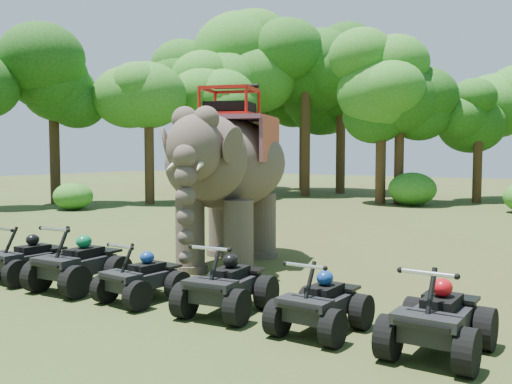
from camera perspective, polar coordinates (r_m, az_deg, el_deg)
ground at (r=12.29m, az=-3.13°, el=-9.20°), size 110.00×110.00×0.00m
elephant at (r=14.19m, az=-2.73°, el=1.78°), size 3.93×5.84×4.51m
atv_0 at (r=13.55m, az=-21.93°, el=-5.61°), size 1.29×1.71×1.22m
atv_1 at (r=12.29m, az=-17.36°, el=-6.17°), size 1.44×1.90×1.35m
atv_2 at (r=11.02m, az=-11.35°, el=-7.76°), size 1.24×1.62×1.15m
atv_3 at (r=10.01m, az=-2.96°, el=-8.52°), size 1.46×1.86×1.27m
atv_4 at (r=9.05m, az=6.48°, el=-10.22°), size 1.17×1.59×1.17m
atv_5 at (r=8.42m, az=17.81°, el=-11.08°), size 1.28×1.74×1.29m
tree_0 at (r=33.77m, az=21.32°, el=4.48°), size 4.55×4.55×6.50m
tree_22 at (r=32.91m, az=-19.54°, el=5.99°), size 5.71×5.71×8.16m
tree_23 at (r=31.30m, az=-10.65°, el=5.31°), size 4.98×4.98×7.11m
tree_24 at (r=34.55m, az=-3.26°, el=6.15°), size 5.74×5.74×8.21m
tree_25 at (r=36.41m, az=4.98°, el=7.39°), size 6.95×6.95×9.93m
tree_26 at (r=31.56m, az=12.41°, el=6.53°), size 5.95×5.95×8.50m
tree_27 at (r=41.92m, az=4.73°, el=5.86°), size 5.84×5.84×8.35m
tree_28 at (r=37.13m, az=0.39°, el=8.00°), size 7.56×7.56×10.79m
tree_29 at (r=43.61m, az=-2.01°, el=5.88°), size 5.93×5.93×8.47m
tree_30 at (r=39.51m, az=8.49°, el=7.79°), size 7.63×7.63×10.90m
tree_31 at (r=31.97m, az=14.14°, el=5.32°), size 5.05×5.05×7.22m
tree_36 at (r=38.74m, az=-5.60°, el=6.82°), size 6.62×6.62×9.45m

